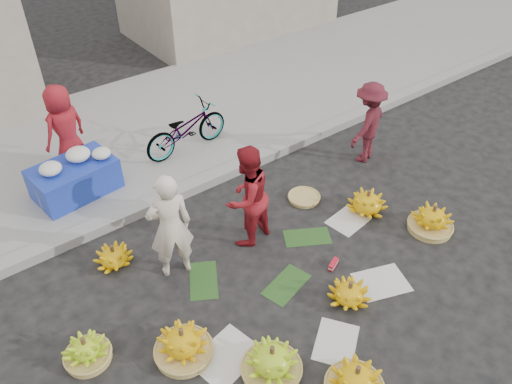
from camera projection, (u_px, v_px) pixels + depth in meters
ground at (282, 272)px, 6.51m from camera, size 80.00×80.00×0.00m
curb at (194, 186)px, 7.84m from camera, size 40.00×0.25×0.15m
sidewalk at (134, 131)px, 9.17m from camera, size 40.00×4.00×0.12m
newspaper_scatter at (325, 311)px, 6.01m from camera, size 3.20×1.80×0.00m
banana_leaves at (267, 266)px, 6.59m from camera, size 2.00×1.00×0.00m
banana_bunch_0 at (183, 344)px, 5.43m from camera, size 0.64×0.64×0.44m
banana_bunch_1 at (272, 362)px, 5.25m from camera, size 0.73×0.73×0.45m
banana_bunch_2 at (356, 381)px, 5.09m from camera, size 0.68×0.68×0.43m
banana_bunch_3 at (349, 293)px, 6.06m from camera, size 0.62×0.62×0.32m
banana_bunch_4 at (432, 219)px, 7.05m from camera, size 0.62×0.62×0.43m
banana_bunch_5 at (367, 202)px, 7.38m from camera, size 0.69×0.69×0.37m
banana_bunch_6 at (86, 351)px, 5.41m from camera, size 0.53×0.53×0.37m
banana_bunch_7 at (114, 256)px, 6.54m from camera, size 0.53×0.53×0.32m
basket_spare at (304, 198)px, 7.68m from camera, size 0.49×0.49×0.05m
incense_stack at (333, 264)px, 6.55m from camera, size 0.21×0.14×0.08m
vendor_cream at (170, 227)px, 6.07m from camera, size 0.63×0.49×1.53m
vendor_red at (247, 197)px, 6.55m from camera, size 0.84×0.71×1.49m
man_striped at (368, 123)px, 8.15m from camera, size 1.02×0.77×1.40m
flower_table at (75, 177)px, 7.48m from camera, size 1.28×0.89×0.69m
grey_bucket at (49, 197)px, 7.28m from camera, size 0.31×0.31×0.35m
flower_vendor at (65, 129)px, 7.70m from camera, size 0.83×0.68×1.45m
bicycle at (186, 129)px, 8.33m from camera, size 0.65×1.60×0.82m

